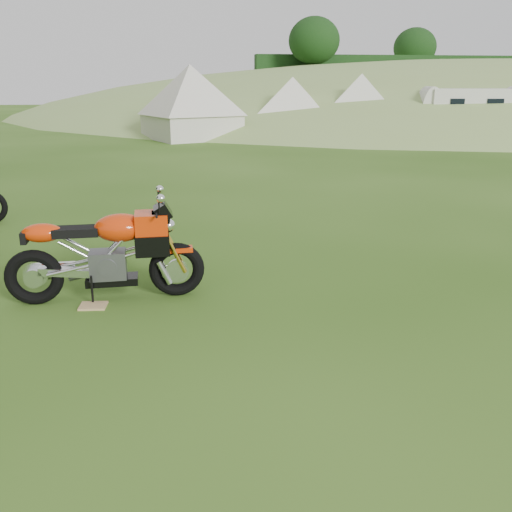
{
  "coord_description": "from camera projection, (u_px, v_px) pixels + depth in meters",
  "views": [
    {
      "loc": [
        -0.64,
        -4.86,
        2.34
      ],
      "look_at": [
        0.15,
        0.4,
        0.71
      ],
      "focal_mm": 40.0,
      "sensor_mm": 36.0,
      "label": 1
    }
  ],
  "objects": [
    {
      "name": "ground",
      "position": [
        247.0,
        341.0,
        5.37
      ],
      "size": [
        120.0,
        120.0,
        0.0
      ],
      "primitive_type": "plane",
      "color": "#27490F",
      "rests_on": "ground"
    },
    {
      "name": "hillside",
      "position": [
        473.0,
        111.0,
        46.57
      ],
      "size": [
        80.0,
        64.0,
        8.0
      ],
      "primitive_type": "ellipsoid",
      "color": "#829D50",
      "rests_on": "ground"
    },
    {
      "name": "hedgerow",
      "position": [
        473.0,
        111.0,
        46.57
      ],
      "size": [
        36.0,
        1.2,
        8.6
      ],
      "primitive_type": null,
      "color": "black",
      "rests_on": "ground"
    },
    {
      "name": "sport_motorcycle",
      "position": [
        105.0,
        247.0,
        6.22
      ],
      "size": [
        2.06,
        0.57,
        1.23
      ],
      "primitive_type": null,
      "rotation": [
        0.0,
        0.0,
        0.03
      ],
      "color": "red",
      "rests_on": "ground"
    },
    {
      "name": "plywood_board",
      "position": [
        93.0,
        306.0,
        6.17
      ],
      "size": [
        0.3,
        0.25,
        0.02
      ],
      "primitive_type": "cube",
      "rotation": [
        0.0,
        0.0,
        -0.08
      ],
      "color": "tan",
      "rests_on": "ground"
    },
    {
      "name": "tent_left",
      "position": [
        191.0,
        104.0,
        23.85
      ],
      "size": [
        4.31,
        4.31,
        2.86
      ],
      "primitive_type": null,
      "rotation": [
        0.0,
        0.0,
        0.39
      ],
      "color": "beige",
      "rests_on": "ground"
    },
    {
      "name": "tent_mid",
      "position": [
        292.0,
        106.0,
        25.72
      ],
      "size": [
        3.59,
        3.59,
        2.58
      ],
      "primitive_type": null,
      "rotation": [
        0.0,
        0.0,
        -0.24
      ],
      "color": "silver",
      "rests_on": "ground"
    },
    {
      "name": "tent_right",
      "position": [
        361.0,
        105.0,
        25.77
      ],
      "size": [
        3.88,
        3.88,
        2.66
      ],
      "primitive_type": null,
      "rotation": [
        0.0,
        0.0,
        -0.32
      ],
      "color": "silver",
      "rests_on": "ground"
    },
    {
      "name": "caravan",
      "position": [
        471.0,
        113.0,
        24.45
      ],
      "size": [
        4.81,
        2.98,
        2.09
      ],
      "primitive_type": null,
      "rotation": [
        0.0,
        0.0,
        -0.23
      ],
      "color": "silver",
      "rests_on": "ground"
    }
  ]
}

